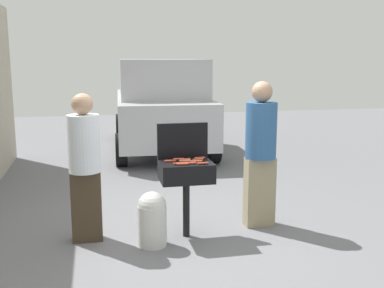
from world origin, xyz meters
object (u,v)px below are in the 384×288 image
at_px(hot_dog_5, 179,159).
at_px(parked_minivan, 161,105).
at_px(hot_dog_7, 200,158).
at_px(bbq_grill, 186,174).
at_px(hot_dog_2, 179,164).
at_px(hot_dog_0, 190,163).
at_px(hot_dog_3, 197,161).
at_px(hot_dog_11, 198,159).
at_px(hot_dog_8, 170,161).
at_px(hot_dog_10, 184,161).
at_px(propane_tank, 152,218).
at_px(person_right, 261,149).
at_px(hot_dog_9, 185,161).
at_px(hot_dog_1, 203,163).
at_px(person_left, 85,163).
at_px(hot_dog_6, 185,159).
at_px(hot_dog_4, 182,164).

bearing_deg(hot_dog_5, parked_minivan, 84.08).
bearing_deg(parked_minivan, hot_dog_7, 89.96).
distance_m(bbq_grill, hot_dog_2, 0.21).
distance_m(hot_dog_0, hot_dog_2, 0.13).
distance_m(hot_dog_3, hot_dog_5, 0.24).
xyz_separation_m(bbq_grill, hot_dog_11, (0.15, 0.06, 0.15)).
height_order(hot_dog_2, hot_dog_8, same).
distance_m(hot_dog_8, hot_dog_10, 0.16).
xyz_separation_m(propane_tank, person_right, (1.38, 0.36, 0.65)).
xyz_separation_m(hot_dog_7, person_right, (0.77, 0.04, 0.07)).
xyz_separation_m(hot_dog_0, hot_dog_11, (0.13, 0.16, 0.00)).
xyz_separation_m(hot_dog_0, hot_dog_10, (-0.04, 0.14, 0.00)).
distance_m(hot_dog_9, hot_dog_11, 0.17).
bearing_deg(hot_dog_11, parked_minivan, 86.53).
bearing_deg(hot_dog_5, hot_dog_10, -60.13).
relative_size(hot_dog_0, hot_dog_2, 1.00).
bearing_deg(hot_dog_1, hot_dog_11, 92.38).
distance_m(hot_dog_9, person_right, 0.99).
relative_size(person_left, person_right, 0.94).
bearing_deg(hot_dog_2, hot_dog_6, 60.91).
distance_m(hot_dog_0, parked_minivan, 5.33).
height_order(hot_dog_8, propane_tank, hot_dog_8).
relative_size(hot_dog_6, person_left, 0.08).
bearing_deg(hot_dog_11, hot_dog_3, -110.80).
xyz_separation_m(hot_dog_3, hot_dog_4, (-0.18, -0.10, 0.00)).
bearing_deg(parked_minivan, hot_dog_1, 89.78).
bearing_deg(hot_dog_0, parked_minivan, 85.29).
xyz_separation_m(hot_dog_4, hot_dog_10, (0.06, 0.17, 0.00)).
height_order(hot_dog_1, person_right, person_right).
distance_m(hot_dog_7, hot_dog_10, 0.23).
xyz_separation_m(hot_dog_8, person_left, (-0.95, 0.06, 0.01)).
distance_m(hot_dog_9, parked_minivan, 5.22).
bearing_deg(parked_minivan, hot_dog_2, 86.92).
bearing_deg(hot_dog_0, hot_dog_7, 55.24).
bearing_deg(hot_dog_4, hot_dog_2, 136.22).
bearing_deg(hot_dog_7, hot_dog_6, -167.02).
bearing_deg(hot_dog_6, bbq_grill, -91.35).
xyz_separation_m(hot_dog_11, person_left, (-1.28, 0.05, 0.01)).
relative_size(hot_dog_7, parked_minivan, 0.03).
bearing_deg(parked_minivan, hot_dog_3, 89.21).
relative_size(hot_dog_3, hot_dog_7, 1.00).
xyz_separation_m(hot_dog_1, hot_dog_10, (-0.17, 0.18, 0.00)).
bearing_deg(hot_dog_10, hot_dog_9, -86.50).
bearing_deg(hot_dog_9, propane_tank, -154.90).
bearing_deg(person_right, hot_dog_9, 10.23).
xyz_separation_m(bbq_grill, hot_dog_0, (0.02, -0.11, 0.15)).
height_order(hot_dog_4, hot_dog_7, same).
bearing_deg(hot_dog_1, person_right, 21.97).
bearing_deg(hot_dog_4, hot_dog_10, 71.49).
xyz_separation_m(hot_dog_5, hot_dog_8, (-0.11, -0.08, 0.00)).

